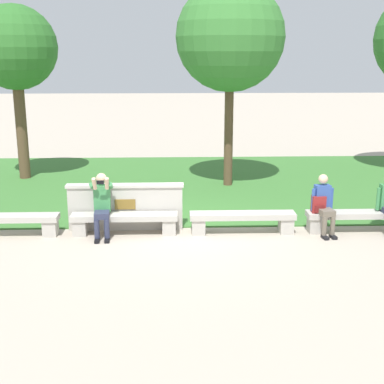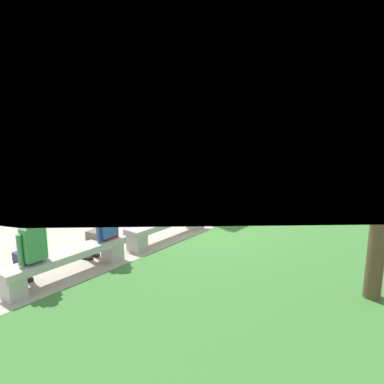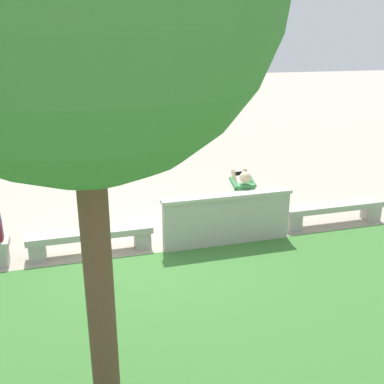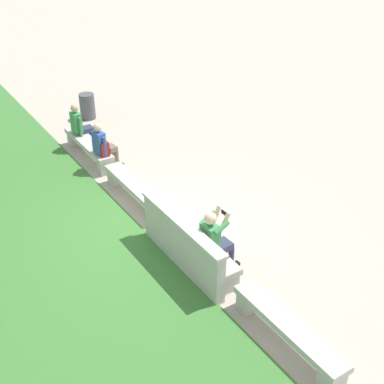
{
  "view_description": "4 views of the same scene",
  "coord_description": "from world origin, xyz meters",
  "px_view_note": "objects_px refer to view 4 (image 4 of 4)",
  "views": [
    {
      "loc": [
        -0.2,
        -10.75,
        3.74
      ],
      "look_at": [
        0.16,
        -0.51,
        1.05
      ],
      "focal_mm": 50.0,
      "sensor_mm": 36.0,
      "label": 1
    },
    {
      "loc": [
        7.01,
        5.28,
        2.75
      ],
      "look_at": [
        -0.0,
        -0.34,
        0.78
      ],
      "focal_mm": 35.0,
      "sensor_mm": 36.0,
      "label": 2
    },
    {
      "loc": [
        1.51,
        7.62,
        3.73
      ],
      "look_at": [
        -0.86,
        -0.72,
        0.74
      ],
      "focal_mm": 42.0,
      "sensor_mm": 36.0,
      "label": 3
    },
    {
      "loc": [
        -7.87,
        4.4,
        6.26
      ],
      "look_at": [
        -0.4,
        -0.43,
        0.92
      ],
      "focal_mm": 50.0,
      "sensor_mm": 36.0,
      "label": 4
    }
  ],
  "objects_px": {
    "bench_main": "(288,330)",
    "person_companion": "(81,125)",
    "person_photographer": "(215,238)",
    "backpack": "(104,148)",
    "bench_mid": "(135,189)",
    "trash_bin": "(87,106)",
    "bench_near": "(197,247)",
    "bench_far": "(89,147)",
    "person_distant": "(103,145)"
  },
  "relations": [
    {
      "from": "bench_far",
      "to": "backpack",
      "type": "height_order",
      "value": "backpack"
    },
    {
      "from": "bench_mid",
      "to": "person_distant",
      "type": "xyz_separation_m",
      "value": [
        1.7,
        -0.07,
        0.36
      ]
    },
    {
      "from": "bench_main",
      "to": "person_distant",
      "type": "distance_m",
      "value": 6.7
    },
    {
      "from": "person_companion",
      "to": "trash_bin",
      "type": "relative_size",
      "value": 1.68
    },
    {
      "from": "person_photographer",
      "to": "person_distant",
      "type": "relative_size",
      "value": 1.05
    },
    {
      "from": "bench_main",
      "to": "person_companion",
      "type": "bearing_deg",
      "value": -0.47
    },
    {
      "from": "bench_far",
      "to": "backpack",
      "type": "relative_size",
      "value": 5.21
    },
    {
      "from": "bench_near",
      "to": "trash_bin",
      "type": "xyz_separation_m",
      "value": [
        7.37,
        -1.0,
        0.07
      ]
    },
    {
      "from": "person_photographer",
      "to": "trash_bin",
      "type": "distance_m",
      "value": 7.88
    },
    {
      "from": "backpack",
      "to": "trash_bin",
      "type": "distance_m",
      "value": 3.43
    },
    {
      "from": "person_photographer",
      "to": "person_companion",
      "type": "height_order",
      "value": "person_photographer"
    },
    {
      "from": "bench_main",
      "to": "trash_bin",
      "type": "relative_size",
      "value": 2.97
    },
    {
      "from": "bench_far",
      "to": "bench_near",
      "type": "bearing_deg",
      "value": 180.0
    },
    {
      "from": "bench_main",
      "to": "bench_far",
      "type": "distance_m",
      "value": 7.48
    },
    {
      "from": "person_photographer",
      "to": "bench_mid",
      "type": "bearing_deg",
      "value": 1.51
    },
    {
      "from": "bench_near",
      "to": "person_photographer",
      "type": "relative_size",
      "value": 1.69
    },
    {
      "from": "person_companion",
      "to": "backpack",
      "type": "relative_size",
      "value": 2.94
    },
    {
      "from": "person_distant",
      "to": "bench_near",
      "type": "bearing_deg",
      "value": 179.11
    },
    {
      "from": "bench_far",
      "to": "person_photographer",
      "type": "relative_size",
      "value": 1.69
    },
    {
      "from": "bench_far",
      "to": "person_photographer",
      "type": "xyz_separation_m",
      "value": [
        -5.43,
        -0.08,
        0.43
      ]
    },
    {
      "from": "person_companion",
      "to": "backpack",
      "type": "distance_m",
      "value": 1.49
    },
    {
      "from": "bench_main",
      "to": "person_photographer",
      "type": "relative_size",
      "value": 1.69
    },
    {
      "from": "person_companion",
      "to": "backpack",
      "type": "bearing_deg",
      "value": 178.52
    },
    {
      "from": "person_photographer",
      "to": "person_companion",
      "type": "bearing_deg",
      "value": 0.11
    },
    {
      "from": "person_photographer",
      "to": "person_companion",
      "type": "distance_m",
      "value": 6.03
    },
    {
      "from": "bench_far",
      "to": "trash_bin",
      "type": "height_order",
      "value": "trash_bin"
    },
    {
      "from": "bench_near",
      "to": "person_companion",
      "type": "xyz_separation_m",
      "value": [
        5.58,
        -0.07,
        0.36
      ]
    },
    {
      "from": "backpack",
      "to": "bench_mid",
      "type": "bearing_deg",
      "value": 179.0
    },
    {
      "from": "bench_mid",
      "to": "bench_far",
      "type": "xyz_separation_m",
      "value": [
        2.49,
        0.0,
        0.0
      ]
    },
    {
      "from": "person_photographer",
      "to": "bench_near",
      "type": "bearing_deg",
      "value": 9.85
    },
    {
      "from": "person_distant",
      "to": "bench_mid",
      "type": "bearing_deg",
      "value": 177.79
    },
    {
      "from": "bench_far",
      "to": "person_distant",
      "type": "height_order",
      "value": "person_distant"
    },
    {
      "from": "trash_bin",
      "to": "bench_far",
      "type": "bearing_deg",
      "value": 157.35
    },
    {
      "from": "backpack",
      "to": "person_companion",
      "type": "bearing_deg",
      "value": -1.48
    },
    {
      "from": "bench_near",
      "to": "person_distant",
      "type": "xyz_separation_m",
      "value": [
        4.19,
        -0.07,
        0.36
      ]
    },
    {
      "from": "bench_far",
      "to": "backpack",
      "type": "distance_m",
      "value": 0.95
    },
    {
      "from": "bench_main",
      "to": "person_companion",
      "type": "distance_m",
      "value": 8.08
    },
    {
      "from": "backpack",
      "to": "trash_bin",
      "type": "height_order",
      "value": "backpack"
    },
    {
      "from": "person_photographer",
      "to": "person_companion",
      "type": "relative_size",
      "value": 1.05
    },
    {
      "from": "bench_mid",
      "to": "person_photographer",
      "type": "xyz_separation_m",
      "value": [
        -2.94,
        -0.08,
        0.43
      ]
    },
    {
      "from": "person_companion",
      "to": "trash_bin",
      "type": "height_order",
      "value": "person_companion"
    },
    {
      "from": "bench_near",
      "to": "bench_far",
      "type": "xyz_separation_m",
      "value": [
        4.99,
        0.0,
        0.0
      ]
    },
    {
      "from": "bench_mid",
      "to": "person_companion",
      "type": "relative_size",
      "value": 1.77
    },
    {
      "from": "bench_near",
      "to": "bench_far",
      "type": "height_order",
      "value": "same"
    },
    {
      "from": "bench_near",
      "to": "backpack",
      "type": "relative_size",
      "value": 5.21
    },
    {
      "from": "bench_far",
      "to": "person_companion",
      "type": "distance_m",
      "value": 0.7
    },
    {
      "from": "bench_near",
      "to": "person_distant",
      "type": "height_order",
      "value": "person_distant"
    },
    {
      "from": "bench_mid",
      "to": "backpack",
      "type": "xyz_separation_m",
      "value": [
        1.6,
        -0.03,
        0.32
      ]
    },
    {
      "from": "bench_far",
      "to": "trash_bin",
      "type": "distance_m",
      "value": 2.59
    },
    {
      "from": "person_distant",
      "to": "person_companion",
      "type": "relative_size",
      "value": 1.0
    }
  ]
}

